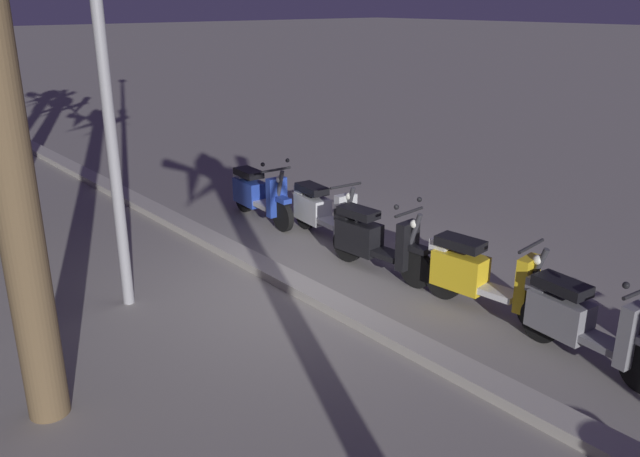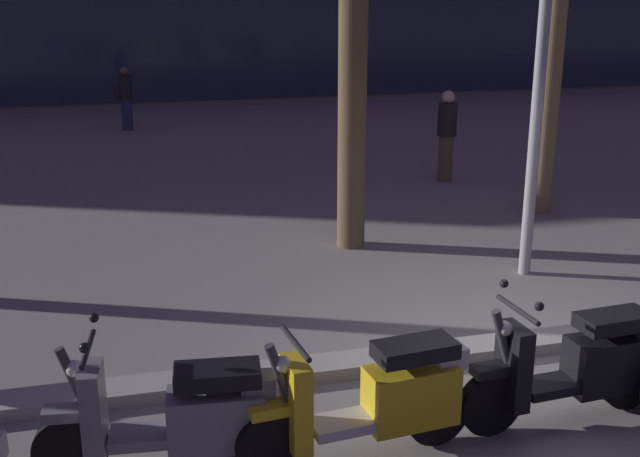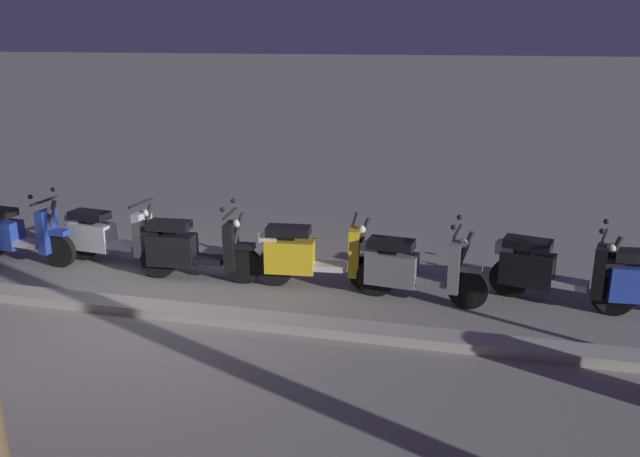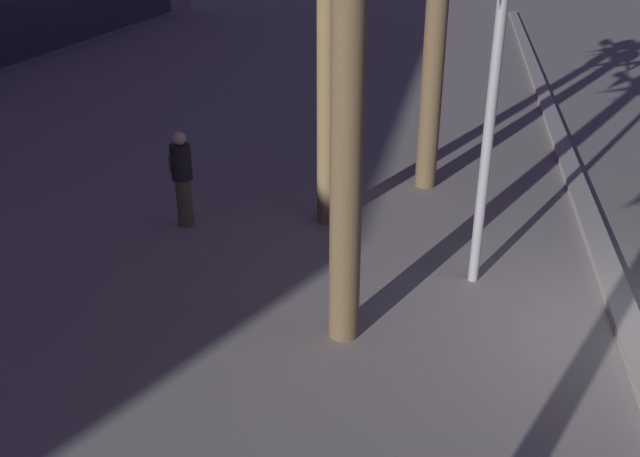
% 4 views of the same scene
% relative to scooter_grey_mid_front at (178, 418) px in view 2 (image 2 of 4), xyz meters
% --- Properties ---
extents(ground_plane, '(200.00, 200.00, 0.00)m').
position_rel_scooter_grey_mid_front_xyz_m(ground_plane, '(3.22, 1.13, -0.45)').
color(ground_plane, gray).
extents(curb_strip, '(60.00, 0.36, 0.12)m').
position_rel_scooter_grey_mid_front_xyz_m(curb_strip, '(3.22, 1.21, -0.39)').
color(curb_strip, '#ADA89E').
rests_on(curb_strip, ground).
extents(scooter_grey_mid_front, '(1.75, 0.57, 1.17)m').
position_rel_scooter_grey_mid_front_xyz_m(scooter_grey_mid_front, '(0.00, 0.00, 0.00)').
color(scooter_grey_mid_front, black).
rests_on(scooter_grey_mid_front, ground).
extents(scooter_yellow_mid_rear, '(1.82, 0.57, 1.04)m').
position_rel_scooter_grey_mid_front_xyz_m(scooter_yellow_mid_rear, '(1.42, -0.13, 0.02)').
color(scooter_yellow_mid_rear, black).
rests_on(scooter_yellow_mid_rear, ground).
extents(scooter_black_lead_nearest, '(1.81, 0.56, 1.17)m').
position_rel_scooter_grey_mid_front_xyz_m(scooter_black_lead_nearest, '(3.15, -0.01, 0.01)').
color(scooter_black_lead_nearest, black).
rests_on(scooter_black_lead_nearest, ground).
extents(pedestrian_by_palm_tree, '(0.41, 0.44, 1.61)m').
position_rel_scooter_grey_mid_front_xyz_m(pedestrian_by_palm_tree, '(5.37, 7.84, 0.40)').
color(pedestrian_by_palm_tree, brown).
rests_on(pedestrian_by_palm_tree, ground).
extents(pedestrian_strolling_near_curb, '(0.46, 0.34, 1.52)m').
position_rel_scooter_grey_mid_front_xyz_m(pedestrian_strolling_near_curb, '(-0.04, 14.62, 0.35)').
color(pedestrian_strolling_near_curb, '#2D3351').
rests_on(pedestrian_strolling_near_curb, ground).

